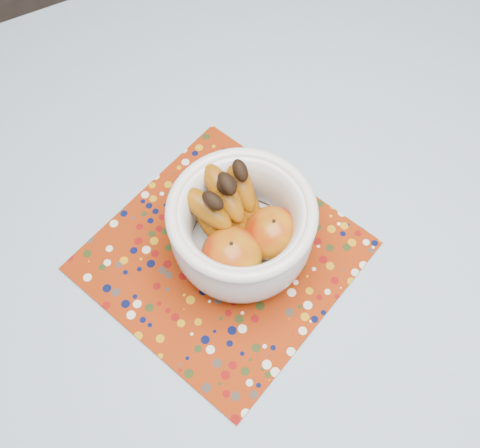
{
  "coord_description": "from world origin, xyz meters",
  "views": [
    {
      "loc": [
        -0.22,
        -0.3,
        1.53
      ],
      "look_at": [
        -0.05,
        0.03,
        0.84
      ],
      "focal_mm": 42.0,
      "sensor_mm": 36.0,
      "label": 1
    }
  ],
  "objects": [
    {
      "name": "fruit_bowl",
      "position": [
        -0.05,
        0.03,
        0.83
      ],
      "size": [
        0.2,
        0.21,
        0.16
      ],
      "color": "silver",
      "rests_on": "placemat"
    },
    {
      "name": "tablecloth",
      "position": [
        0.0,
        0.0,
        0.76
      ],
      "size": [
        1.32,
        1.32,
        0.01
      ],
      "primitive_type": "cube",
      "color": "#6489A8",
      "rests_on": "table"
    },
    {
      "name": "table",
      "position": [
        0.0,
        0.0,
        0.67
      ],
      "size": [
        1.2,
        1.2,
        0.75
      ],
      "color": "brown",
      "rests_on": "ground"
    },
    {
      "name": "placemat",
      "position": [
        -0.08,
        0.03,
        0.76
      ],
      "size": [
        0.45,
        0.45,
        0.0
      ],
      "primitive_type": "cube",
      "rotation": [
        0.0,
        0.0,
        0.4
      ],
      "color": "maroon",
      "rests_on": "tablecloth"
    }
  ]
}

